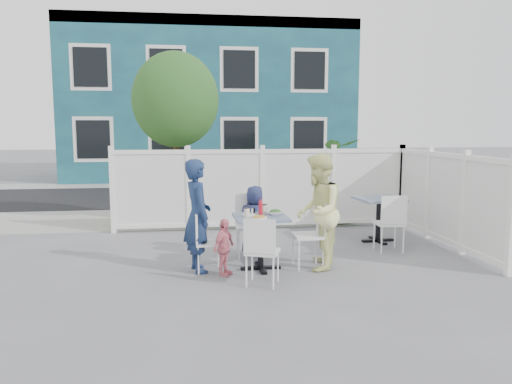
{
  "coord_description": "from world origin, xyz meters",
  "views": [
    {
      "loc": [
        -1.31,
        -7.33,
        2.04
      ],
      "look_at": [
        -0.35,
        -0.02,
        1.07
      ],
      "focal_mm": 35.0,
      "sensor_mm": 36.0,
      "label": 1
    }
  ],
  "objects": [
    {
      "name": "potted_shrub_a",
      "position": [
        -0.03,
        3.1,
        0.77
      ],
      "size": [
        1.13,
        1.13,
        1.54
      ],
      "primitive_type": "imported",
      "rotation": [
        0.0,
        0.0,
        1.18
      ],
      "color": "#274E1D",
      "rests_on": "ground"
    },
    {
      "name": "chair_spare",
      "position": [
        1.91,
        0.28,
        0.55
      ],
      "size": [
        0.43,
        0.42,
        0.94
      ],
      "rotation": [
        0.0,
        0.0,
        -0.01
      ],
      "color": "white",
      "rests_on": "ground"
    },
    {
      "name": "fence_back",
      "position": [
        0.1,
        2.4,
        0.78
      ],
      "size": [
        5.86,
        0.08,
        1.6
      ],
      "color": "white",
      "rests_on": "ground"
    },
    {
      "name": "woman",
      "position": [
        0.49,
        -0.49,
        0.83
      ],
      "size": [
        0.85,
        0.96,
        1.66
      ],
      "primitive_type": "imported",
      "rotation": [
        0.0,
        0.0,
        -1.89
      ],
      "color": "#F4F956",
      "rests_on": "ground"
    },
    {
      "name": "toddler",
      "position": [
        -0.87,
        -0.65,
        0.4
      ],
      "size": [
        0.43,
        0.49,
        0.79
      ],
      "primitive_type": "imported",
      "rotation": [
        0.0,
        0.0,
        0.95
      ],
      "color": "pink",
      "rests_on": "ground"
    },
    {
      "name": "potted_shrub_b",
      "position": [
        1.74,
        3.0,
        0.88
      ],
      "size": [
        2.02,
        2.08,
        1.76
      ],
      "primitive_type": "imported",
      "rotation": [
        0.0,
        0.0,
        2.15
      ],
      "color": "#274E1D",
      "rests_on": "ground"
    },
    {
      "name": "salt_shaker",
      "position": [
        -0.43,
        -0.18,
        0.81
      ],
      "size": [
        0.03,
        0.03,
        0.07
      ],
      "primitive_type": "cylinder",
      "color": "white",
      "rests_on": "main_table"
    },
    {
      "name": "street",
      "position": [
        0.0,
        7.5,
        0.0
      ],
      "size": [
        24.0,
        5.0,
        0.01
      ],
      "primitive_type": "cube",
      "color": "black",
      "rests_on": "ground"
    },
    {
      "name": "utility_cabinet",
      "position": [
        -2.27,
        4.0,
        0.65
      ],
      "size": [
        0.71,
        0.52,
        1.31
      ],
      "primitive_type": "cube",
      "rotation": [
        0.0,
        0.0,
        0.02
      ],
      "color": "yellow",
      "rests_on": "ground"
    },
    {
      "name": "tree",
      "position": [
        -1.6,
        3.3,
        2.59
      ],
      "size": [
        1.8,
        1.62,
        3.59
      ],
      "color": "#382316",
      "rests_on": "ground"
    },
    {
      "name": "ketchup_bottle",
      "position": [
        -0.33,
        -0.36,
        0.87
      ],
      "size": [
        0.06,
        0.06,
        0.19
      ],
      "primitive_type": "cylinder",
      "color": "red",
      "rests_on": "main_table"
    },
    {
      "name": "coffee_cup_a",
      "position": [
        -0.54,
        -0.47,
        0.84
      ],
      "size": [
        0.08,
        0.08,
        0.12
      ],
      "primitive_type": "cylinder",
      "color": "beige",
      "rests_on": "main_table"
    },
    {
      "name": "building",
      "position": [
        -0.5,
        14.0,
        3.0
      ],
      "size": [
        11.0,
        6.0,
        6.0
      ],
      "color": "navy",
      "rests_on": "ground"
    },
    {
      "name": "boy",
      "position": [
        -0.31,
        0.4,
        0.56
      ],
      "size": [
        0.59,
        0.43,
        1.12
      ],
      "primitive_type": "imported",
      "rotation": [
        0.0,
        0.0,
        3.0
      ],
      "color": "navy",
      "rests_on": "ground"
    },
    {
      "name": "chair_back",
      "position": [
        -0.4,
        0.38,
        0.57
      ],
      "size": [
        0.45,
        0.44,
        0.98
      ],
      "rotation": [
        0.0,
        0.0,
        3.13
      ],
      "color": "white",
      "rests_on": "ground"
    },
    {
      "name": "main_table",
      "position": [
        -0.33,
        -0.42,
        0.6
      ],
      "size": [
        0.77,
        0.77,
        0.78
      ],
      "rotation": [
        0.0,
        0.0,
        0.04
      ],
      "color": "#425373",
      "rests_on": "ground"
    },
    {
      "name": "near_sidewalk",
      "position": [
        0.0,
        3.8,
        0.01
      ],
      "size": [
        24.0,
        2.6,
        0.01
      ],
      "primitive_type": "cube",
      "color": "gray",
      "rests_on": "ground"
    },
    {
      "name": "ground",
      "position": [
        0.0,
        0.0,
        0.0
      ],
      "size": [
        80.0,
        80.0,
        0.0
      ],
      "primitive_type": "plane",
      "color": "slate"
    },
    {
      "name": "chair_near",
      "position": [
        -0.44,
        -1.19,
        0.52
      ],
      "size": [
        0.52,
        0.51,
        0.9
      ],
      "rotation": [
        0.0,
        0.0,
        -0.35
      ],
      "color": "white",
      "rests_on": "ground"
    },
    {
      "name": "pepper_shaker",
      "position": [
        -0.4,
        -0.18,
        0.82
      ],
      "size": [
        0.03,
        0.03,
        0.07
      ],
      "primitive_type": "cylinder",
      "color": "black",
      "rests_on": "main_table"
    },
    {
      "name": "man",
      "position": [
        -1.23,
        -0.39,
        0.8
      ],
      "size": [
        0.51,
        0.66,
        1.6
      ],
      "primitive_type": "imported",
      "rotation": [
        0.0,
        0.0,
        1.82
      ],
      "color": "navy",
      "rests_on": "ground"
    },
    {
      "name": "coffee_cup_b",
      "position": [
        -0.26,
        -0.22,
        0.84
      ],
      "size": [
        0.08,
        0.08,
        0.13
      ],
      "primitive_type": "cylinder",
      "color": "beige",
      "rests_on": "main_table"
    },
    {
      "name": "fence_right",
      "position": [
        3.0,
        0.6,
        0.78
      ],
      "size": [
        0.08,
        3.66,
        1.6
      ],
      "rotation": [
        0.0,
        0.0,
        1.57
      ],
      "color": "white",
      "rests_on": "ground"
    },
    {
      "name": "chair_right",
      "position": [
        0.44,
        -0.42,
        0.56
      ],
      "size": [
        0.43,
        0.45,
        0.97
      ],
      "rotation": [
        0.0,
        0.0,
        1.59
      ],
      "color": "white",
      "rests_on": "ground"
    },
    {
      "name": "spare_table",
      "position": [
        1.99,
        1.03,
        0.61
      ],
      "size": [
        0.8,
        0.8,
        0.79
      ],
      "rotation": [
        0.0,
        0.0,
        0.08
      ],
      "color": "#425373",
      "rests_on": "ground"
    },
    {
      "name": "plate_main",
      "position": [
        -0.38,
        -0.59,
        0.79
      ],
      "size": [
        0.23,
        0.23,
        0.01
      ],
      "primitive_type": "cylinder",
      "color": "white",
      "rests_on": "main_table"
    },
    {
      "name": "chair_left",
      "position": [
        -1.15,
        -0.42,
        0.49
      ],
      "size": [
        0.39,
        0.4,
        0.84
      ],
      "rotation": [
        0.0,
        0.0,
        -1.51
      ],
      "color": "white",
      "rests_on": "ground"
    },
    {
      "name": "plate_side",
      "position": [
        -0.49,
        -0.34,
        0.79
      ],
      "size": [
        0.21,
        0.21,
        0.01
      ],
      "primitive_type": "cylinder",
      "color": "white",
      "rests_on": "main_table"
    },
    {
      "name": "far_sidewalk",
      "position": [
        0.0,
        10.6,
        0.01
      ],
      "size": [
        24.0,
        1.6,
        0.01
      ],
      "primitive_type": "cube",
      "color": "gray",
      "rests_on": "ground"
    },
    {
      "name": "salad_bowl",
      "position": [
        -0.12,
        -0.37,
        0.81
      ],
      "size": [
        0.23,
        0.23,
        0.06
      ],
      "primitive_type": "imported",
      "color": "white",
      "rests_on": "main_table"
    }
  ]
}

